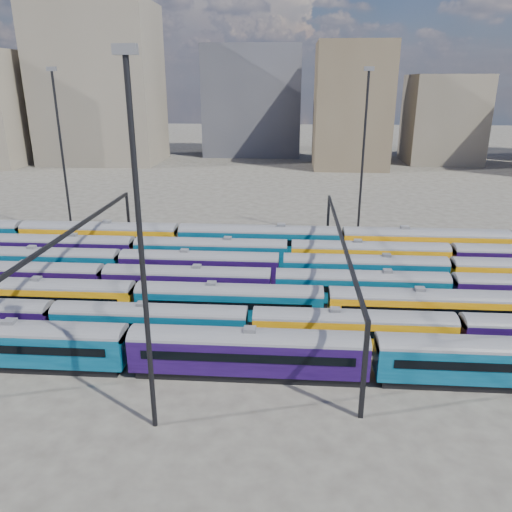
# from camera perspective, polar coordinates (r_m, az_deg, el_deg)

# --- Properties ---
(ground) EXTENTS (500.00, 500.00, 0.00)m
(ground) POSITION_cam_1_polar(r_m,az_deg,el_deg) (56.83, -0.80, -5.21)
(ground) COLOR #3B3732
(ground) RESTS_ON ground
(rake_0) EXTENTS (121.94, 2.97, 5.01)m
(rake_0) POSITION_cam_1_polar(r_m,az_deg,el_deg) (44.19, -14.39, -9.67)
(rake_0) COLOR black
(rake_0) RESTS_ON ground
(rake_1) EXTENTS (112.81, 2.75, 4.62)m
(rake_1) POSITION_cam_1_polar(r_m,az_deg,el_deg) (49.08, 22.12, -7.77)
(rake_1) COLOR black
(rake_1) RESTS_ON ground
(rake_2) EXTENTS (117.55, 2.87, 4.82)m
(rake_2) POSITION_cam_1_polar(r_m,az_deg,el_deg) (51.20, 7.99, -5.17)
(rake_2) COLOR black
(rake_2) RESTS_ON ground
(rake_3) EXTENTS (115.65, 2.82, 4.74)m
(rake_3) POSITION_cam_1_polar(r_m,az_deg,el_deg) (59.53, -17.01, -2.34)
(rake_3) COLOR black
(rake_3) RESTS_ON ground
(rake_4) EXTENTS (118.64, 2.89, 4.87)m
(rake_4) POSITION_cam_1_polar(r_m,az_deg,el_deg) (60.31, 2.89, -1.13)
(rake_4) COLOR black
(rake_4) RESTS_ON ground
(rake_5) EXTENTS (142.94, 2.99, 5.03)m
(rake_5) POSITION_cam_1_polar(r_m,az_deg,el_deg) (65.78, 12.78, 0.25)
(rake_5) COLOR black
(rake_5) RESTS_ON ground
(rake_6) EXTENTS (113.30, 3.32, 5.60)m
(rake_6) POSITION_cam_1_polar(r_m,az_deg,el_deg) (69.78, 0.33, 2.10)
(rake_6) COLOR black
(rake_6) RESTS_ON ground
(gantry_1) EXTENTS (0.35, 40.35, 8.03)m
(gantry_1) POSITION_cam_1_polar(r_m,az_deg,el_deg) (59.44, -20.43, 1.65)
(gantry_1) COLOR black
(gantry_1) RESTS_ON ground
(gantry_2) EXTENTS (0.35, 40.35, 8.03)m
(gantry_2) POSITION_cam_1_polar(r_m,az_deg,el_deg) (54.47, 9.71, 1.06)
(gantry_2) COLOR black
(gantry_2) RESTS_ON ground
(mast_1) EXTENTS (1.40, 0.50, 25.60)m
(mast_1) POSITION_cam_1_polar(r_m,az_deg,el_deg) (81.75, -21.33, 11.27)
(mast_1) COLOR black
(mast_1) RESTS_ON ground
(mast_2) EXTENTS (1.40, 0.50, 25.60)m
(mast_2) POSITION_cam_1_polar(r_m,az_deg,el_deg) (32.44, -13.06, 1.56)
(mast_2) COLOR black
(mast_2) RESTS_ON ground
(mast_3) EXTENTS (1.40, 0.50, 25.60)m
(mast_3) POSITION_cam_1_polar(r_m,az_deg,el_deg) (76.85, 12.17, 11.70)
(mast_3) COLOR black
(mast_3) RESTS_ON ground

